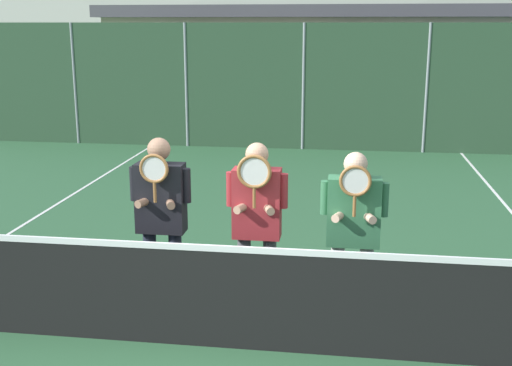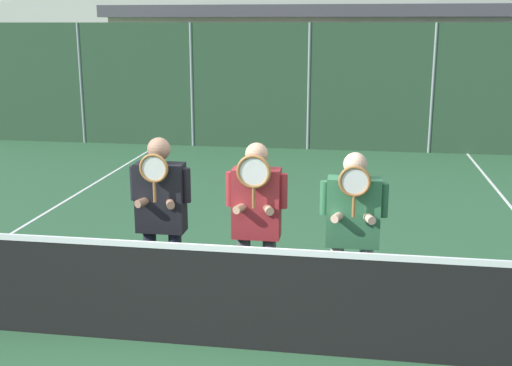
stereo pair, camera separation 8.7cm
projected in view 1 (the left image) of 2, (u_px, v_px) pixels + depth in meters
ground_plane at (226, 347)px, 5.80m from camera, size 120.00×120.00×0.00m
hill_distant at (337, 60)px, 51.78m from camera, size 109.03×60.57×21.20m
clubhouse_building at (368, 58)px, 21.43m from camera, size 17.08×5.50×3.40m
fence_back at (303, 87)px, 14.62m from camera, size 16.53×0.06×2.87m
tennis_net at (225, 296)px, 5.68m from camera, size 9.68×0.09×1.07m
court_line_left_sideline at (18, 228)px, 9.17m from camera, size 0.05×16.00×0.01m
player_leftmost at (161, 211)px, 6.24m from camera, size 0.61×0.34×1.80m
player_center_left at (257, 216)px, 6.11m from camera, size 0.59×0.34×1.77m
player_center_right at (353, 224)px, 5.98m from camera, size 0.63×0.34×1.71m
car_far_left at (168, 93)px, 18.07m from camera, size 4.24×2.01×1.89m
car_left_of_center at (350, 96)px, 17.48m from camera, size 4.21×1.90×1.80m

